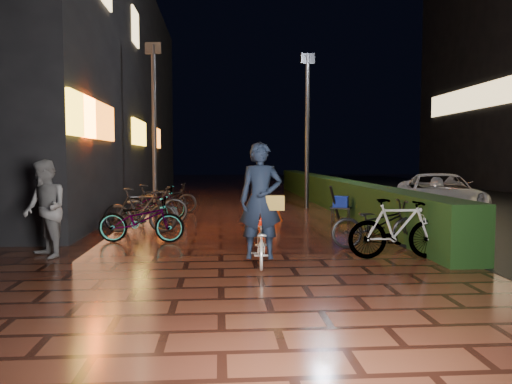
{
  "coord_description": "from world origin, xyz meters",
  "views": [
    {
      "loc": [
        -0.57,
        -9.3,
        1.72
      ],
      "look_at": [
        0.08,
        -0.42,
        1.1
      ],
      "focal_mm": 35.0,
      "sensor_mm": 36.0,
      "label": 1
    }
  ],
  "objects": [
    {
      "name": "bystander_person",
      "position": [
        -3.54,
        -0.61,
        0.85
      ],
      "size": [
        1.01,
        1.04,
        1.69
      ],
      "primitive_type": "imported",
      "rotation": [
        0.0,
        0.0,
        -0.9
      ],
      "color": "slate",
      "rests_on": "ground"
    },
    {
      "name": "traffic_barrier",
      "position": [
        0.74,
        3.41,
        0.31
      ],
      "size": [
        0.79,
        1.53,
        0.62
      ],
      "color": "#FF290D",
      "rests_on": "ground"
    },
    {
      "name": "ground",
      "position": [
        0.0,
        0.0,
        0.0
      ],
      "size": [
        80.0,
        80.0,
        0.0
      ],
      "primitive_type": "plane",
      "color": "#381911",
      "rests_on": "ground"
    },
    {
      "name": "cyclist",
      "position": [
        0.08,
        -1.46,
        0.73
      ],
      "size": [
        0.72,
        1.4,
        1.96
      ],
      "color": "white",
      "rests_on": "ground"
    },
    {
      "name": "hedge",
      "position": [
        3.3,
        8.0,
        0.5
      ],
      "size": [
        0.7,
        20.0,
        1.0
      ],
      "primitive_type": "cube",
      "color": "black",
      "rests_on": "ground"
    },
    {
      "name": "van",
      "position": [
        5.69,
        4.52,
        0.63
      ],
      "size": [
        3.21,
        4.88,
        1.25
      ],
      "primitive_type": "imported",
      "rotation": [
        0.0,
        0.0,
        -0.28
      ],
      "color": "#B1B1B6",
      "rests_on": "ground"
    },
    {
      "name": "cart_assembly",
      "position": [
        2.62,
        3.67,
        0.51
      ],
      "size": [
        0.69,
        0.59,
        0.99
      ],
      "color": "black",
      "rests_on": "ground"
    },
    {
      "name": "parked_bikes_hedge",
      "position": [
        2.41,
        -0.59,
        0.48
      ],
      "size": [
        1.78,
        1.52,
        1.02
      ],
      "color": "black",
      "rests_on": "ground"
    },
    {
      "name": "parked_bikes_storefront",
      "position": [
        -2.29,
        3.4,
        0.48
      ],
      "size": [
        2.06,
        6.15,
        1.02
      ],
      "color": "black",
      "rests_on": "ground"
    },
    {
      "name": "lamp_post_hedge",
      "position": [
        2.36,
        7.34,
        2.84
      ],
      "size": [
        0.5,
        0.16,
        5.16
      ],
      "color": "black",
      "rests_on": "ground"
    },
    {
      "name": "lamp_post_sf",
      "position": [
        -2.54,
        6.06,
        2.83
      ],
      "size": [
        0.49,
        0.15,
        5.15
      ],
      "color": "black",
      "rests_on": "ground"
    }
  ]
}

